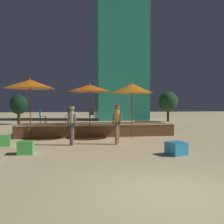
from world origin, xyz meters
name	(u,v)px	position (x,y,z in m)	size (l,w,h in m)	color
ground_plane	(171,193)	(0.00, 0.00, 0.00)	(120.00, 120.00, 0.00)	#D1B784
wooden_deck	(95,129)	(-0.62, 10.65, 0.34)	(9.26, 2.98, 0.75)	brown
patio_umbrella_0	(132,88)	(1.27, 8.66, 2.79)	(2.33, 2.33, 3.14)	brown
patio_umbrella_1	(30,84)	(-4.30, 9.10, 3.00)	(2.65, 2.65, 3.32)	brown
patio_umbrella_2	(90,88)	(-1.07, 9.02, 2.81)	(2.43, 2.43, 3.09)	brown
cube_seat_0	(4,141)	(-5.12, 6.94, 0.24)	(0.60, 0.60, 0.48)	#4CC651
cube_seat_2	(176,148)	(1.78, 3.78, 0.24)	(0.79, 0.79, 0.48)	#2D9EDB
cube_seat_3	(26,148)	(-3.80, 4.85, 0.24)	(0.57, 0.57, 0.49)	#4CC651
person_0	(72,123)	(-2.07, 6.66, 1.03)	(0.46, 0.29, 1.79)	#3F3F47
person_2	(117,121)	(0.04, 6.58, 1.09)	(0.49, 0.35, 1.87)	#997051
bistro_chair_0	(92,113)	(-0.75, 11.63, 1.30)	(0.40, 0.40, 0.90)	#2D3338
bistro_chair_1	(41,115)	(-3.83, 10.13, 1.30)	(0.40, 0.40, 0.90)	#1E4C47
bistro_chair_2	(70,114)	(-2.20, 10.95, 1.30)	(0.47, 0.47, 0.90)	#1E4C47
background_tree_0	(19,105)	(-7.08, 20.00, 1.87)	(1.67, 1.67, 2.81)	#3D2B1C
background_tree_1	(168,102)	(8.62, 21.57, 2.22)	(2.10, 2.10, 3.39)	#3D2B1C
distant_building	(121,60)	(4.05, 25.86, 7.44)	(6.13, 4.85, 14.88)	teal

